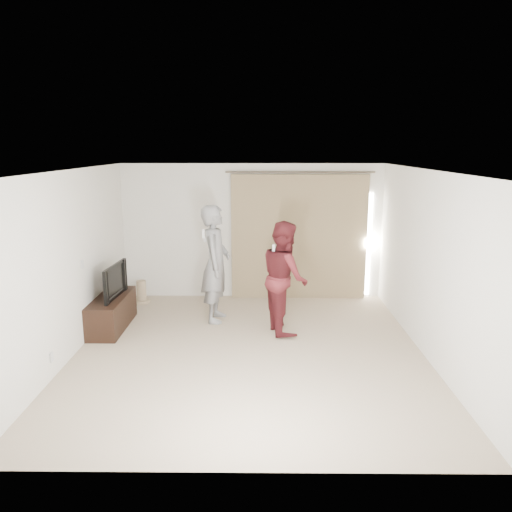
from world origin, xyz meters
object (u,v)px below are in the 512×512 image
at_px(tv_console, 112,312).
at_px(tv, 110,281).
at_px(person_man, 216,264).
at_px(person_woman, 285,277).

distance_m(tv_console, tv, 0.53).
height_order(tv, person_man, person_man).
distance_m(tv_console, person_man, 1.87).
xyz_separation_m(tv_console, tv, (0.00, 0.00, 0.53)).
xyz_separation_m(tv, person_man, (1.67, 0.40, 0.19)).
bearing_deg(person_woman, person_man, 156.37).
relative_size(tv, person_man, 0.48).
relative_size(tv, person_woman, 0.53).
relative_size(tv_console, tv, 1.44).
bearing_deg(person_woman, tv_console, 178.10).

